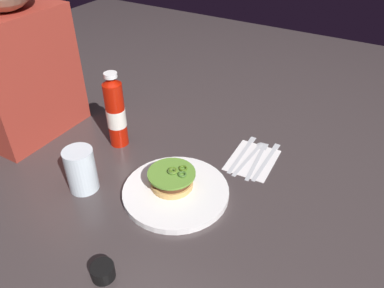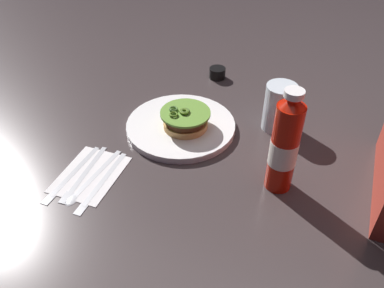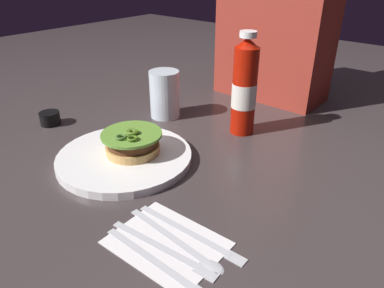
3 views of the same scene
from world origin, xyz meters
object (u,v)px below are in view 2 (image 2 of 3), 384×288
at_px(napkin, 90,174).
at_px(spoon_utensil, 87,183).
at_px(burger_sandwich, 185,119).
at_px(ketchup_bottle, 284,146).
at_px(steak_knife, 69,176).
at_px(fork_utensil, 81,177).
at_px(butter_knife, 99,185).
at_px(condiment_cup, 217,73).
at_px(water_glass, 279,107).
at_px(dinner_plate, 181,126).

height_order(napkin, spoon_utensil, spoon_utensil).
height_order(burger_sandwich, ketchup_bottle, ketchup_bottle).
height_order(steak_knife, spoon_utensil, same).
bearing_deg(fork_utensil, burger_sandwich, 149.49).
xyz_separation_m(burger_sandwich, butter_knife, (0.26, -0.10, -0.04)).
bearing_deg(steak_knife, spoon_utensil, 87.99).
bearing_deg(butter_knife, ketchup_bottle, 113.19).
bearing_deg(condiment_cup, ketchup_bottle, 35.36).
distance_m(ketchup_bottle, water_glass, 0.23).
height_order(ketchup_bottle, water_glass, ketchup_bottle).
bearing_deg(condiment_cup, spoon_utensil, -10.77).
bearing_deg(ketchup_bottle, fork_utensil, -70.00).
bearing_deg(ketchup_bottle, dinner_plate, -111.19).
distance_m(condiment_cup, fork_utensil, 0.58).
bearing_deg(condiment_cup, butter_knife, -8.02).
bearing_deg(condiment_cup, napkin, -12.48).
height_order(ketchup_bottle, butter_knife, ketchup_bottle).
bearing_deg(burger_sandwich, water_glass, 117.71).
bearing_deg(ketchup_bottle, steak_knife, -70.22).
height_order(condiment_cup, napkin, condiment_cup).
distance_m(ketchup_bottle, fork_utensil, 0.46).
height_order(condiment_cup, spoon_utensil, condiment_cup).
bearing_deg(steak_knife, condiment_cup, 164.39).
xyz_separation_m(ketchup_bottle, butter_knife, (0.16, -0.37, -0.11)).
xyz_separation_m(ketchup_bottle, fork_utensil, (0.15, -0.42, -0.11)).
height_order(burger_sandwich, spoon_utensil, burger_sandwich).
bearing_deg(fork_utensil, condiment_cup, 166.85).
height_order(napkin, fork_utensil, fork_utensil).
relative_size(burger_sandwich, condiment_cup, 2.51).
xyz_separation_m(condiment_cup, steak_knife, (0.57, -0.16, -0.01)).
xyz_separation_m(water_glass, steak_knife, (0.38, -0.40, -0.06)).
xyz_separation_m(ketchup_bottle, condiment_cup, (-0.41, -0.29, -0.10)).
relative_size(steak_knife, butter_knife, 0.99).
xyz_separation_m(dinner_plate, burger_sandwich, (0.01, 0.02, 0.03)).
height_order(dinner_plate, steak_knife, dinner_plate).
bearing_deg(butter_knife, fork_utensil, -95.60).
xyz_separation_m(burger_sandwich, condiment_cup, (-0.30, -0.02, -0.02)).
bearing_deg(spoon_utensil, fork_utensil, -113.94).
relative_size(dinner_plate, steak_knife, 1.39).
bearing_deg(spoon_utensil, dinner_plate, 157.91).
height_order(dinner_plate, condiment_cup, condiment_cup).
height_order(water_glass, butter_knife, water_glass).
distance_m(steak_knife, spoon_utensil, 0.05).
bearing_deg(spoon_utensil, water_glass, 137.73).
relative_size(burger_sandwich, fork_utensil, 0.65).
relative_size(dinner_plate, water_glass, 2.28).
bearing_deg(water_glass, steak_knife, -46.31).
height_order(dinner_plate, spoon_utensil, dinner_plate).
relative_size(fork_utensil, butter_knife, 0.95).
height_order(ketchup_bottle, spoon_utensil, ketchup_bottle).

